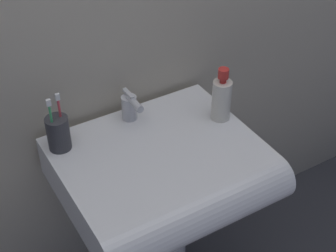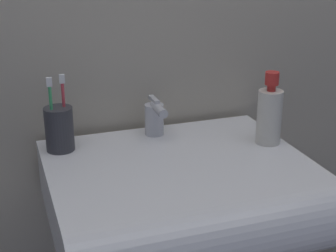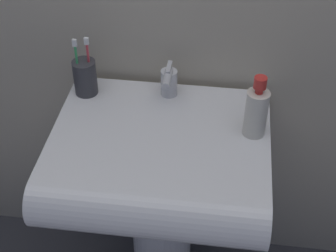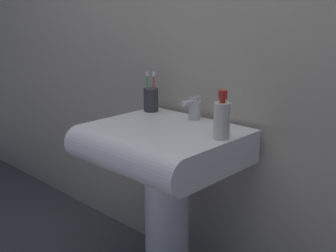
{
  "view_description": "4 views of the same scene",
  "coord_description": "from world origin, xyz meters",
  "views": [
    {
      "loc": [
        -0.54,
        -0.98,
        1.67
      ],
      "look_at": [
        0.03,
        -0.02,
        0.81
      ],
      "focal_mm": 55.0,
      "sensor_mm": 36.0,
      "label": 1
    },
    {
      "loc": [
        -0.36,
        -0.97,
        1.2
      ],
      "look_at": [
        -0.03,
        -0.02,
        0.82
      ],
      "focal_mm": 55.0,
      "sensor_mm": 36.0,
      "label": 2
    },
    {
      "loc": [
        0.15,
        -1.01,
        1.6
      ],
      "look_at": [
        0.02,
        -0.03,
        0.77
      ],
      "focal_mm": 55.0,
      "sensor_mm": 36.0,
      "label": 3
    },
    {
      "loc": [
        1.08,
        -1.13,
        1.17
      ],
      "look_at": [
        0.03,
        -0.02,
        0.74
      ],
      "focal_mm": 45.0,
      "sensor_mm": 36.0,
      "label": 4
    }
  ],
  "objects": [
    {
      "name": "sink_pedestal",
      "position": [
        0.0,
        0.0,
        0.3
      ],
      "size": [
        0.18,
        0.18,
        0.59
      ],
      "primitive_type": "cylinder",
      "color": "white",
      "rests_on": "ground"
    },
    {
      "name": "sink_basin",
      "position": [
        0.0,
        -0.05,
        0.66
      ],
      "size": [
        0.57,
        0.5,
        0.13
      ],
      "color": "white",
      "rests_on": "sink_pedestal"
    },
    {
      "name": "soap_bottle",
      "position": [
        0.24,
        0.03,
        0.79
      ],
      "size": [
        0.06,
        0.06,
        0.17
      ],
      "color": "silver",
      "rests_on": "sink_basin"
    },
    {
      "name": "faucet",
      "position": [
        0.0,
        0.16,
        0.77
      ],
      "size": [
        0.05,
        0.1,
        0.09
      ],
      "color": "silver",
      "rests_on": "sink_basin"
    },
    {
      "name": "toothbrush_cup",
      "position": [
        -0.23,
        0.14,
        0.78
      ],
      "size": [
        0.07,
        0.07,
        0.18
      ],
      "color": "#38383D",
      "rests_on": "sink_basin"
    }
  ]
}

